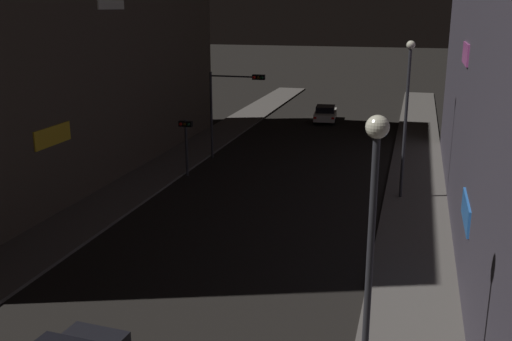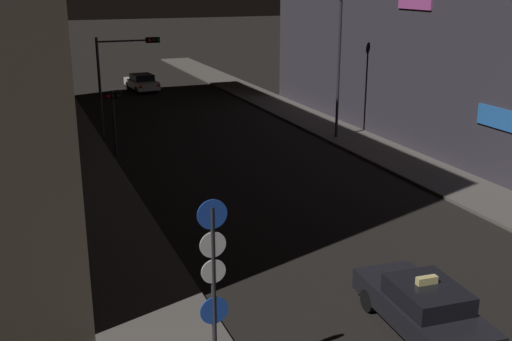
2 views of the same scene
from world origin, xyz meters
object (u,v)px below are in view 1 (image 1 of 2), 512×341
Objects in this scene: traffic_light_overhead at (230,98)px; street_lamp_near_block at (372,226)px; far_car at (325,113)px; traffic_light_left_kerb at (186,136)px; street_lamp_far_block at (407,102)px.

street_lamp_near_block is (10.87, -23.73, 1.11)m from traffic_light_overhead.
traffic_light_overhead reaches higher than far_car.
street_lamp_near_block is (6.84, -38.47, 4.46)m from far_car.
far_car is at bearing 74.48° from traffic_light_left_kerb.
street_lamp_far_block reaches higher than traffic_light_overhead.
street_lamp_near_block is 18.10m from street_lamp_far_block.
street_lamp_near_block is 0.93× the size of street_lamp_far_block.
street_lamp_near_block reaches higher than traffic_light_left_kerb.
street_lamp_near_block is at bearing -57.65° from traffic_light_left_kerb.
street_lamp_near_block is at bearing -65.38° from traffic_light_overhead.
traffic_light_overhead is 12.56m from street_lamp_far_block.
street_lamp_near_block reaches higher than traffic_light_overhead.
street_lamp_far_block is at bearing -26.72° from traffic_light_overhead.
traffic_light_left_kerb is 12.83m from street_lamp_far_block.
traffic_light_overhead is at bearing 153.28° from street_lamp_far_block.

